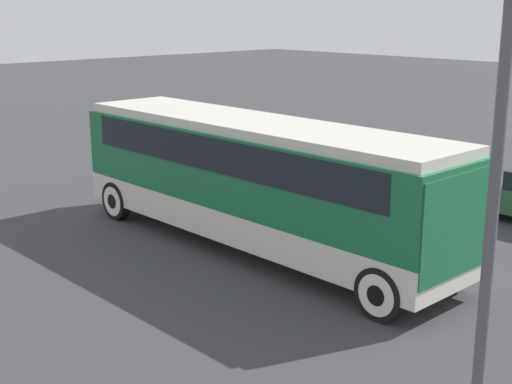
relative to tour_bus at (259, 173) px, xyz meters
name	(u,v)px	position (x,y,z in m)	size (l,w,h in m)	color
ground_plane	(256,248)	(-0.10, 0.00, -1.88)	(120.00, 120.00, 0.00)	#38383A
tour_bus	(259,173)	(0.00, 0.00, 0.00)	(10.86, 2.56, 3.12)	silver
parked_car_mid	(265,153)	(-5.73, 5.69, -1.14)	(4.41, 1.85, 1.48)	black
parked_car_far	(351,180)	(-1.16, 4.85, -1.18)	(4.71, 1.96, 1.41)	silver
lamp_post	(498,144)	(7.60, -3.10, 2.15)	(0.44, 0.44, 6.22)	#515156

